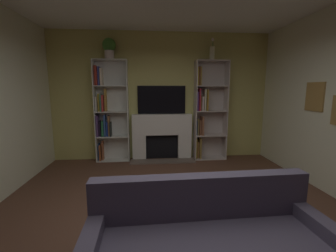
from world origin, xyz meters
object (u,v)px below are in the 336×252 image
object	(u,v)px
bookshelf_right	(206,112)
fireplace	(162,136)
tv	(162,100)
potted_plant	(109,47)
bookshelf_left	(108,112)
vase_with_flowers	(212,53)
coffee_table	(193,200)

from	to	relation	value
bookshelf_right	fireplace	bearing A→B (deg)	179.28
fireplace	bookshelf_right	bearing A→B (deg)	-0.72
tv	potted_plant	distance (m)	1.59
bookshelf_left	vase_with_flowers	size ratio (longest dim) A/B	4.72
fireplace	coffee_table	bearing A→B (deg)	-86.17
potted_plant	fireplace	bearing A→B (deg)	2.18
coffee_table	bookshelf_right	bearing A→B (deg)	72.90
bookshelf_right	coffee_table	bearing A→B (deg)	-107.10
tv	bookshelf_right	distance (m)	1.07
vase_with_flowers	coffee_table	size ratio (longest dim) A/B	0.56
potted_plant	coffee_table	distance (m)	3.69
tv	bookshelf_left	xyz separation A→B (m)	(-1.21, -0.06, -0.26)
fireplace	vase_with_flowers	distance (m)	2.19
bookshelf_right	coffee_table	world-z (taller)	bookshelf_right
coffee_table	potted_plant	bearing A→B (deg)	115.75
vase_with_flowers	bookshelf_left	bearing A→B (deg)	178.62
bookshelf_left	coffee_table	world-z (taller)	bookshelf_left
tv	bookshelf_right	size ratio (longest dim) A/B	0.48
potted_plant	vase_with_flowers	size ratio (longest dim) A/B	0.91
tv	bookshelf_left	size ratio (longest dim) A/B	0.48
bookshelf_left	coffee_table	bearing A→B (deg)	-63.17
tv	vase_with_flowers	world-z (taller)	vase_with_flowers
tv	bookshelf_right	world-z (taller)	bookshelf_right
bookshelf_left	vase_with_flowers	xyz separation A→B (m)	(2.34, -0.06, 1.31)
fireplace	tv	xyz separation A→B (m)	(0.00, 0.08, 0.83)
bookshelf_left	bookshelf_right	bearing A→B (deg)	-0.67
fireplace	coffee_table	xyz separation A→B (m)	(0.18, -2.75, -0.19)
bookshelf_right	potted_plant	size ratio (longest dim) A/B	5.20
tv	vase_with_flowers	bearing A→B (deg)	-6.10
fireplace	potted_plant	xyz separation A→B (m)	(-1.12, -0.04, 1.95)
bookshelf_right	vase_with_flowers	distance (m)	1.33
bookshelf_left	coffee_table	xyz separation A→B (m)	(1.40, -2.76, -0.76)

